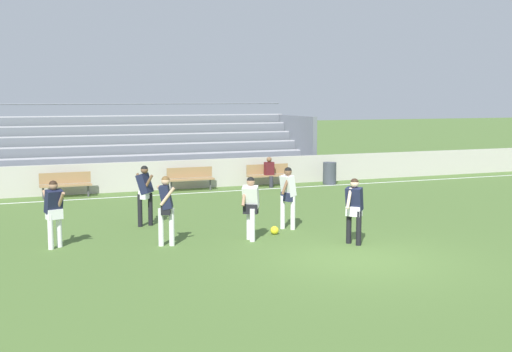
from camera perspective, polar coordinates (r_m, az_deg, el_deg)
The scene contains 16 objects.
ground_plane at distance 14.95m, azimuth 8.77°, elevation -7.10°, with size 160.00×160.00×0.00m, color #4C6B30.
field_line_sideline at distance 25.00m, azimuth -4.34°, elevation -1.42°, with size 44.00×0.12×0.01m, color white.
sideline_wall at distance 26.19m, azimuth -5.23°, elevation 0.19°, with size 48.00×0.16×1.13m, color #BCB7AD.
bleacher_stand at distance 28.10m, azimuth -12.71°, elevation 2.32°, with size 17.44×4.25×3.32m.
bench_near_wall_gap at distance 24.55m, azimuth -16.17°, elevation -0.54°, with size 1.80×0.40×0.90m.
bench_far_right at distance 26.51m, azimuth 1.08°, elevation 0.25°, with size 1.80×0.40×0.90m.
bench_near_bin at distance 25.42m, azimuth -5.71°, elevation -0.06°, with size 1.80×0.40×0.90m.
trash_bin at distance 27.41m, azimuth 6.39°, elevation 0.24°, with size 0.56×0.56×0.91m, color #3D424C.
spectator_seated at distance 26.39m, azimuth 1.17°, elevation 0.56°, with size 0.36×0.42×1.21m.
player_white_pressing_high at distance 16.45m, azimuth -0.46°, elevation -2.35°, with size 0.63×0.53×1.61m.
player_white_dropping_back at distance 17.88m, azimuth 2.78°, elevation -1.41°, with size 0.57×0.45×1.70m.
player_dark_challenging at distance 18.55m, azimuth -9.61°, elevation -1.21°, with size 0.54×0.68×1.70m.
player_dark_wide_left at distance 16.33m, azimuth -17.09°, elevation -2.69°, with size 0.49×0.66×1.63m.
player_dark_overlapping at distance 16.00m, azimuth -7.80°, elevation -2.44°, with size 0.43×0.59×1.71m.
player_dark_on_ball at distance 16.20m, azimuth 8.50°, elevation -2.53°, with size 0.64×0.49×1.63m.
soccer_ball at distance 17.33m, azimuth 1.62°, elevation -4.72°, with size 0.22×0.22×0.22m, color yellow.
Camera 1 is at (-7.45, -12.46, 3.58)m, focal length 46.18 mm.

